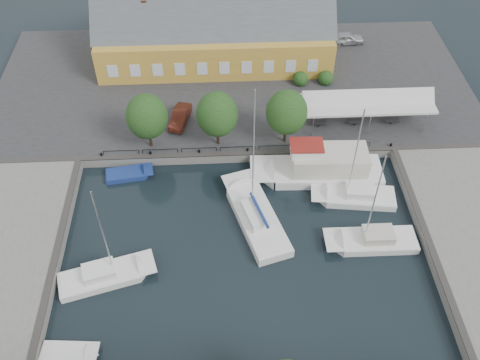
# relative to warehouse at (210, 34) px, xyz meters

# --- Properties ---
(ground) EXTENTS (140.00, 140.00, 0.00)m
(ground) POSITION_rel_warehouse_xyz_m (2.60, -28.36, -4.43)
(ground) COLOR black
(ground) RESTS_ON ground
(north_quay) EXTENTS (56.00, 26.00, 1.00)m
(north_quay) POSITION_rel_warehouse_xyz_m (2.60, -5.36, -3.93)
(north_quay) COLOR #2D2D30
(north_quay) RESTS_ON ground
(quay_edge_fittings) EXTENTS (56.00, 24.72, 0.40)m
(quay_edge_fittings) POSITION_rel_warehouse_xyz_m (2.62, -23.61, -3.37)
(quay_edge_fittings) COLOR #383533
(quay_edge_fittings) RESTS_ON north_quay
(warehouse) EXTENTS (28.56, 14.00, 9.55)m
(warehouse) POSITION_rel_warehouse_xyz_m (0.00, 0.00, 0.00)
(warehouse) COLOR gold
(warehouse) RESTS_ON north_quay
(tent_canopy) EXTENTS (14.00, 4.00, 2.83)m
(tent_canopy) POSITION_rel_warehouse_xyz_m (16.60, -13.86, -0.74)
(tent_canopy) COLOR silver
(tent_canopy) RESTS_ON north_quay
(quay_trees) EXTENTS (18.20, 4.20, 6.30)m
(quay_trees) POSITION_rel_warehouse_xyz_m (0.60, -16.36, 0.45)
(quay_trees) COLOR black
(quay_trees) RESTS_ON north_quay
(car_silver) EXTENTS (4.48, 1.99, 1.50)m
(car_silver) POSITION_rel_warehouse_xyz_m (17.78, 2.54, -2.68)
(car_silver) COLOR #B6B8BF
(car_silver) RESTS_ON north_quay
(car_red) EXTENTS (2.58, 4.71, 1.47)m
(car_red) POSITION_rel_warehouse_xyz_m (-3.46, -12.61, -2.69)
(car_red) COLOR #581F14
(car_red) RESTS_ON north_quay
(center_sailboat) EXTENTS (6.22, 11.31, 14.77)m
(center_sailboat) POSITION_rel_warehouse_xyz_m (3.92, -26.24, -4.07)
(center_sailboat) COLOR white
(center_sailboat) RESTS_ON ground
(trawler) EXTENTS (13.57, 4.41, 5.00)m
(trawler) POSITION_rel_warehouse_xyz_m (10.91, -20.63, -3.41)
(trawler) COLOR white
(trawler) RESTS_ON ground
(east_boat_a) EXTENTS (8.44, 3.73, 11.61)m
(east_boat_a) POSITION_rel_warehouse_xyz_m (13.70, -24.05, -4.17)
(east_boat_a) COLOR white
(east_boat_a) RESTS_ON ground
(east_boat_b) EXTENTS (8.44, 2.85, 11.42)m
(east_boat_b) POSITION_rel_warehouse_xyz_m (14.21, -29.49, -4.17)
(east_boat_b) COLOR white
(east_boat_b) RESTS_ON ground
(west_boat_c) EXTENTS (8.53, 4.74, 11.13)m
(west_boat_c) POSITION_rel_warehouse_xyz_m (-9.38, -32.11, -4.17)
(west_boat_c) COLOR white
(west_boat_c) RESTS_ON ground
(launch_sw) EXTENTS (4.56, 2.01, 0.98)m
(launch_sw) POSITION_rel_warehouse_xyz_m (-11.26, -38.89, -4.34)
(launch_sw) COLOR white
(launch_sw) RESTS_ON ground
(launch_nw) EXTENTS (5.00, 2.56, 0.88)m
(launch_nw) POSITION_rel_warehouse_xyz_m (-8.60, -19.69, -4.34)
(launch_nw) COLOR navy
(launch_nw) RESTS_ON ground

